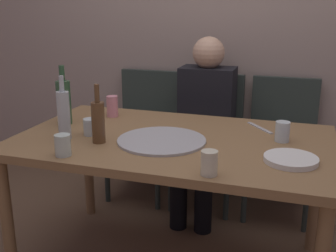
# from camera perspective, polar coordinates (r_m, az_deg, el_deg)

# --- Properties ---
(back_wall) EXTENTS (6.00, 0.10, 2.60)m
(back_wall) POSITION_cam_1_polar(r_m,az_deg,el_deg) (3.03, 7.06, 14.86)
(back_wall) COLOR gray
(back_wall) RESTS_ON ground_plane
(dining_table) EXTENTS (1.55, 0.93, 0.74)m
(dining_table) POSITION_cam_1_polar(r_m,az_deg,el_deg) (2.10, 0.70, -3.53)
(dining_table) COLOR olive
(dining_table) RESTS_ON ground_plane
(pizza_tray) EXTENTS (0.43, 0.43, 0.01)m
(pizza_tray) POSITION_cam_1_polar(r_m,az_deg,el_deg) (2.02, -0.87, -1.97)
(pizza_tray) COLOR #ADADB2
(pizza_tray) RESTS_ON dining_table
(wine_bottle) EXTENTS (0.06, 0.06, 0.28)m
(wine_bottle) POSITION_cam_1_polar(r_m,az_deg,el_deg) (2.01, -9.48, 0.70)
(wine_bottle) COLOR brown
(wine_bottle) RESTS_ON dining_table
(beer_bottle) EXTENTS (0.06, 0.06, 0.31)m
(beer_bottle) POSITION_cam_1_polar(r_m,az_deg,el_deg) (2.09, -13.99, 1.58)
(beer_bottle) COLOR #B2BCC1
(beer_bottle) RESTS_ON dining_table
(water_bottle) EXTENTS (0.08, 0.08, 0.32)m
(water_bottle) POSITION_cam_1_polar(r_m,az_deg,el_deg) (2.35, -13.99, 3.29)
(water_bottle) COLOR #2D5133
(water_bottle) RESTS_ON dining_table
(tumbler_near) EXTENTS (0.07, 0.07, 0.10)m
(tumbler_near) POSITION_cam_1_polar(r_m,az_deg,el_deg) (2.08, 15.30, -0.74)
(tumbler_near) COLOR silver
(tumbler_near) RESTS_ON dining_table
(tumbler_far) EXTENTS (0.07, 0.07, 0.10)m
(tumbler_far) POSITION_cam_1_polar(r_m,az_deg,el_deg) (1.63, 5.63, -5.03)
(tumbler_far) COLOR beige
(tumbler_far) RESTS_ON dining_table
(wine_glass) EXTENTS (0.07, 0.07, 0.08)m
(wine_glass) POSITION_cam_1_polar(r_m,az_deg,el_deg) (2.15, -10.48, -0.11)
(wine_glass) COLOR silver
(wine_glass) RESTS_ON dining_table
(short_glass) EXTENTS (0.07, 0.07, 0.10)m
(short_glass) POSITION_cam_1_polar(r_m,az_deg,el_deg) (1.88, -14.11, -2.54)
(short_glass) COLOR #B7C6BC
(short_glass) RESTS_ON dining_table
(soda_can) EXTENTS (0.07, 0.07, 0.12)m
(soda_can) POSITION_cam_1_polar(r_m,az_deg,el_deg) (2.47, -7.59, 2.68)
(soda_can) COLOR pink
(soda_can) RESTS_ON dining_table
(plate_stack) EXTENTS (0.23, 0.23, 0.02)m
(plate_stack) POSITION_cam_1_polar(r_m,az_deg,el_deg) (1.84, 16.36, -4.37)
(plate_stack) COLOR white
(plate_stack) RESTS_ON dining_table
(table_knife) EXTENTS (0.15, 0.18, 0.01)m
(table_knife) POSITION_cam_1_polar(r_m,az_deg,el_deg) (2.28, 12.37, -0.24)
(table_knife) COLOR #B7B7BC
(table_knife) RESTS_ON dining_table
(chair_left) EXTENTS (0.44, 0.44, 0.90)m
(chair_left) POSITION_cam_1_polar(r_m,az_deg,el_deg) (3.08, -3.15, 0.12)
(chair_left) COLOR #2D3833
(chair_left) RESTS_ON ground_plane
(chair_middle) EXTENTS (0.44, 0.44, 0.90)m
(chair_middle) POSITION_cam_1_polar(r_m,az_deg,el_deg) (2.95, 5.50, -0.69)
(chair_middle) COLOR #2D3833
(chair_middle) RESTS_ON ground_plane
(chair_right) EXTENTS (0.44, 0.44, 0.90)m
(chair_right) POSITION_cam_1_polar(r_m,az_deg,el_deg) (2.89, 15.16, -1.56)
(chair_right) COLOR #2D3833
(chair_right) RESTS_ON ground_plane
(guest_in_sweater) EXTENTS (0.36, 0.56, 1.17)m
(guest_in_sweater) POSITION_cam_1_polar(r_m,az_deg,el_deg) (2.77, 4.89, 0.95)
(guest_in_sweater) COLOR black
(guest_in_sweater) RESTS_ON ground_plane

